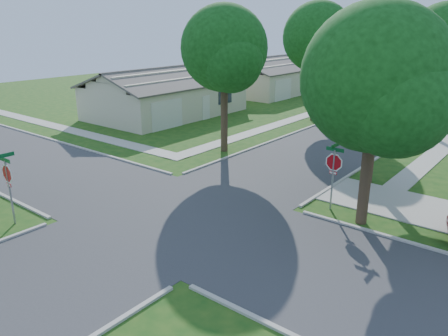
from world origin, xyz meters
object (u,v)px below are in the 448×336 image
Objects in this scene: tree_w_mid at (318,40)px; car_curb_west at (413,94)px; house_nw_near at (167,98)px; car_curb_east at (421,103)px; tree_w_far at (376,47)px; tree_e_mid at (445,47)px; tree_ne_corner at (377,85)px; tree_w_near at (225,53)px; stop_sign_ne at (334,165)px; tree_e_near at (381,71)px; house_nw_far at (271,79)px; stop_sign_sw at (8,177)px.

tree_w_mid is 17.36m from car_curb_west.
house_nw_near is 3.01× the size of car_curb_east.
tree_w_far is at bearing 90.05° from tree_w_mid.
tree_e_mid is 1.06× the size of tree_ne_corner.
tree_w_far is 8.11m from car_curb_east.
tree_w_near is 13.63m from house_nw_near.
car_curb_east is 6.46m from car_curb_west.
car_curb_west is (-5.90, 32.29, -1.39)m from stop_sign_ne.
tree_e_near reaches higher than house_nw_far.
tree_e_near is 22.80m from car_curb_east.
tree_e_mid reaches higher than car_curb_west.
tree_e_mid is at bearing 89.97° from tree_e_near.
house_nw_near is at bearing -163.85° from tree_e_mid.
stop_sign_ne is 3.96m from tree_ne_corner.
house_nw_far is (-22.35, 27.79, -4.08)m from tree_ne_corner.
tree_ne_corner is at bearing 97.58° from car_curb_west.
car_curb_west is at bearing 40.86° from tree_w_far.
tree_w_near is at bearing -27.83° from house_nw_near.
tree_e_mid reaches higher than stop_sign_sw.
car_curb_west is (14.79, 21.99, -0.87)m from house_nw_near.
stop_sign_sw is 0.34× the size of tree_ne_corner.
tree_w_far is (-0.01, 25.00, -0.61)m from tree_w_near.
car_curb_east reaches higher than car_curb_west.
stop_sign_ne is 26.55m from car_curb_east.
stop_sign_ne is at bearing -83.73° from car_curb_east.
stop_sign_ne is 0.32× the size of tree_e_mid.
tree_w_mid is (0.00, 12.00, 0.37)m from tree_w_near.
house_nw_far is (-11.29, 36.70, -0.51)m from stop_sign_sw.
tree_e_mid is at bearing -71.70° from car_curb_east.
tree_ne_corner is at bearing -56.78° from tree_w_mid.
tree_w_near is at bearing -106.20° from car_curb_east.
tree_e_near reaches higher than tree_w_far.
tree_e_near is 0.61× the size of house_nw_near.
tree_w_mid is at bearing 180.00° from tree_e_mid.
tree_e_mid is at bearing -27.91° from house_nw_far.
tree_w_far is at bearing 90.01° from tree_w_near.
tree_e_near reaches higher than stop_sign_sw.
stop_sign_sw is at bearing -60.17° from house_nw_near.
tree_e_mid is 23.95m from house_nw_far.
tree_e_mid is at bearing 69.80° from stop_sign_sw.
tree_e_near is 26.71m from tree_w_far.
tree_e_mid is 11.93m from car_curb_east.
house_nw_far is at bearing 107.10° from stop_sign_sw.
tree_e_mid reaches higher than tree_w_near.
house_nw_near is at bearing 152.17° from tree_w_near.
stop_sign_sw is 0.22× the size of house_nw_near.
car_curb_west is at bearing 85.20° from stop_sign_sw.
stop_sign_sw and stop_sign_ne have the same top height.
car_curb_east is at bearing 97.58° from stop_sign_ne.
tree_e_mid is at bearing 105.04° from car_curb_west.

